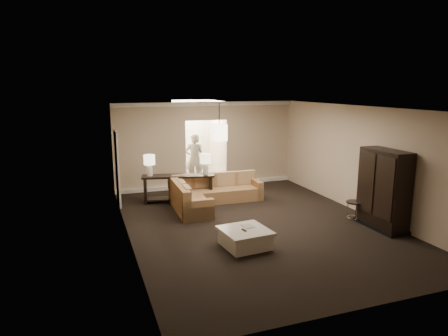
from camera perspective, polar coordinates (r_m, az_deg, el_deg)
name	(u,v)px	position (r m, az deg, el deg)	size (l,w,h in m)	color
ground	(255,224)	(9.83, 4.51, -7.98)	(8.00, 8.00, 0.00)	black
wall_back	(206,145)	(13.15, -2.52, 3.34)	(6.00, 0.04, 2.80)	tan
wall_front	(370,220)	(6.16, 20.18, -7.03)	(6.00, 0.04, 2.80)	tan
wall_left	(127,177)	(8.69, -13.72, -1.30)	(0.04, 8.00, 2.80)	tan
wall_right	(361,160)	(11.02, 19.03, 1.09)	(0.04, 8.00, 2.80)	tan
ceiling	(257,108)	(9.28, 4.79, 8.54)	(6.00, 8.00, 0.02)	silver
crown_molding	(207,104)	(12.98, -2.50, 9.13)	(6.00, 0.10, 0.12)	white
baseboard	(207,185)	(13.36, -2.40, -2.39)	(6.00, 0.10, 0.12)	white
side_door	(117,168)	(11.49, -14.98, -0.03)	(0.05, 0.90, 2.10)	silver
foyer	(196,142)	(14.44, -4.09, 3.67)	(1.44, 2.02, 2.80)	beige
sectional_sofa	(208,194)	(11.25, -2.25, -3.72)	(2.72, 2.15, 0.80)	brown
coffee_table	(245,238)	(8.44, 3.01, -9.92)	(1.03, 1.03, 0.40)	beige
console_table	(178,186)	(11.58, -6.56, -2.55)	(2.10, 0.88, 0.79)	black
armoire	(383,191)	(10.01, 21.81, -3.08)	(0.56, 1.30, 1.87)	black
drink_table	(354,207)	(10.43, 18.12, -5.31)	(0.40, 0.40, 0.50)	black
table_lamp_left	(149,162)	(11.44, -10.61, 0.87)	(0.32, 0.32, 0.61)	white
table_lamp_right	(205,161)	(11.46, -2.67, 1.07)	(0.32, 0.32, 0.61)	white
pendant_light	(219,132)	(11.85, -0.68, 5.13)	(0.38, 0.38, 1.09)	black
person	(195,157)	(13.41, -4.22, 1.63)	(0.70, 0.47, 1.95)	beige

